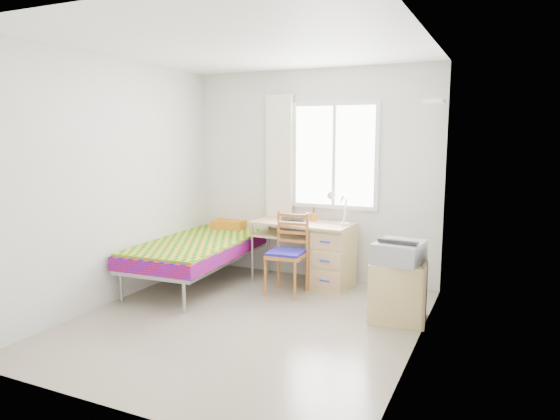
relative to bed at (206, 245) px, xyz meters
The scene contains 17 objects.
floor 1.55m from the bed, 41.98° to the right, with size 3.50×3.50×0.00m, color #BCAD93.
ceiling 2.61m from the bed, 41.98° to the right, with size 3.50×3.50×0.00m, color white.
wall_back 1.58m from the bed, 34.55° to the left, with size 3.20×3.20×0.00m, color silver.
wall_left 1.39m from the bed, 116.69° to the right, with size 3.50×3.50×0.00m, color silver.
wall_right 3.00m from the bed, 20.15° to the right, with size 3.50×3.50×0.00m, color silver.
window 1.92m from the bed, 27.69° to the left, with size 1.10×0.04×1.30m.
curtain 1.39m from the bed, 45.29° to the left, with size 0.35×0.05×1.70m, color white.
floating_shelf 3.12m from the bed, ahead, with size 0.20×0.32×0.03m, color white.
bed is the anchor object (origin of this frame).
desk 1.50m from the bed, 16.37° to the left, with size 1.24×0.63×0.76m.
chair 1.12m from the bed, ahead, with size 0.43×0.43×0.93m.
cabinet 2.46m from the bed, ahead, with size 0.59×0.54×0.59m.
printer 2.47m from the bed, ahead, with size 0.47×0.53×0.21m.
laptop 1.10m from the bed, 24.90° to the left, with size 0.33×0.22×0.03m, color black.
pen_cup 1.38m from the bed, 26.01° to the left, with size 0.08×0.08×0.10m, color orange.
task_lamp 1.71m from the bed, 11.26° to the left, with size 0.23×0.32×0.41m.
book 0.97m from the bed, 24.41° to the left, with size 0.16×0.21×0.02m, color gray.
Camera 1 is at (2.25, -4.09, 1.81)m, focal length 32.00 mm.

